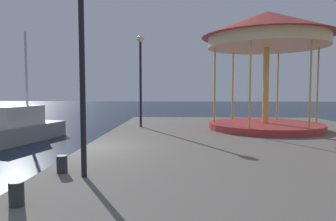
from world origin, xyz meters
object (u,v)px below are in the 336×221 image
lamp_post_mid_promenade (140,65)px  bollard_north (62,164)px  lamp_post_near_edge (82,40)px  carousel (267,41)px  bollard_south (16,194)px  sailboat_grey (13,129)px

lamp_post_mid_promenade → bollard_north: lamp_post_mid_promenade is taller
bollard_north → lamp_post_near_edge: bearing=-26.0°
carousel → bollard_south: carousel is taller
sailboat_grey → lamp_post_mid_promenade: (6.54, 0.24, 3.24)m
lamp_post_mid_promenade → bollard_north: size_ratio=11.54×
lamp_post_mid_promenade → lamp_post_near_edge: bearing=-90.4°
sailboat_grey → carousel: size_ratio=1.02×
sailboat_grey → lamp_post_mid_promenade: 7.30m
bollard_south → lamp_post_near_edge: bearing=70.9°
sailboat_grey → lamp_post_near_edge: size_ratio=1.45×
lamp_post_near_edge → bollard_south: (-0.58, -1.68, -2.76)m
lamp_post_near_edge → sailboat_grey: bearing=126.8°
bollard_south → carousel: bearing=56.0°
sailboat_grey → lamp_post_near_edge: 11.25m
lamp_post_near_edge → carousel: bearing=53.5°
bollard_north → bollard_south: bearing=-89.2°
lamp_post_mid_promenade → carousel: bearing=-5.7°
lamp_post_near_edge → bollard_north: 2.84m
lamp_post_near_edge → bollard_south: lamp_post_near_edge is taller
sailboat_grey → bollard_north: size_ratio=15.67×
lamp_post_near_edge → lamp_post_mid_promenade: (0.05, 8.90, 0.17)m
carousel → bollard_north: (-6.75, -8.00, -3.98)m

